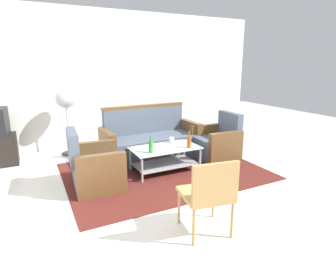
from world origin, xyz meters
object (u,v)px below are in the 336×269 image
armchair_right (217,144)px  cup (172,140)px  couch (151,141)px  pedestal_fan (66,103)px  bottle_brown (189,141)px  armchair_left (95,168)px  bottle_green (151,146)px  wicker_chair (209,191)px  coffee_table (165,156)px

armchair_right → cup: size_ratio=8.50×
couch → pedestal_fan: bearing=-36.1°
bottle_brown → armchair_left: bearing=177.0°
couch → bottle_brown: couch is taller
armchair_left → bottle_green: armchair_left is taller
armchair_right → bottle_green: 1.47m
pedestal_fan → armchair_left: bearing=-86.4°
armchair_left → pedestal_fan: size_ratio=0.67×
armchair_right → pedestal_fan: size_ratio=0.67×
wicker_chair → couch: bearing=89.1°
armchair_right → bottle_brown: (-0.78, -0.29, 0.22)m
couch → wicker_chair: size_ratio=2.17×
armchair_left → pedestal_fan: 1.90m
couch → armchair_right: bearing=147.8°
coffee_table → bottle_brown: bottle_brown is taller
bottle_green → bottle_brown: bearing=-3.1°
bottle_brown → pedestal_fan: size_ratio=0.21×
couch → armchair_left: (-1.22, -0.84, -0.03)m
bottle_green → couch: bearing=67.1°
bottle_green → wicker_chair: bearing=-92.6°
armchair_left → pedestal_fan: bearing=-172.7°
cup → couch: bearing=104.8°
bottle_brown → cup: bearing=110.9°
coffee_table → bottle_green: size_ratio=4.09×
armchair_left → armchair_right: same height
wicker_chair → bottle_green: bearing=96.5°
armchair_left → couch: bearing=128.1°
bottle_green → cup: size_ratio=2.69×
armchair_right → wicker_chair: 2.44m
couch → cup: size_ratio=18.20×
cup → coffee_table: bearing=-140.1°
pedestal_fan → wicker_chair: (0.89, -3.44, -0.52)m
cup → armchair_left: bearing=-168.8°
armchair_right → wicker_chair: bearing=143.8°
coffee_table → wicker_chair: (-0.38, -1.78, 0.22)m
couch → armchair_left: size_ratio=2.14×
bottle_brown → pedestal_fan: bearing=131.5°
coffee_table → armchair_left: bearing=-175.4°
armchair_left → coffee_table: bearing=98.2°
armchair_left → bottle_brown: (1.50, -0.08, 0.22)m
bottle_green → wicker_chair: 1.65m
wicker_chair → bottle_brown: bearing=74.7°
pedestal_fan → wicker_chair: bearing=-75.6°
couch → pedestal_fan: (-1.33, 0.91, 0.70)m
armchair_right → pedestal_fan: 2.93m
bottle_green → armchair_right: bearing=10.1°
couch → bottle_brown: size_ratio=6.76×
bottle_green → armchair_left: bearing=177.2°
coffee_table → bottle_brown: size_ratio=4.09×
bottle_brown → wicker_chair: bearing=-114.4°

